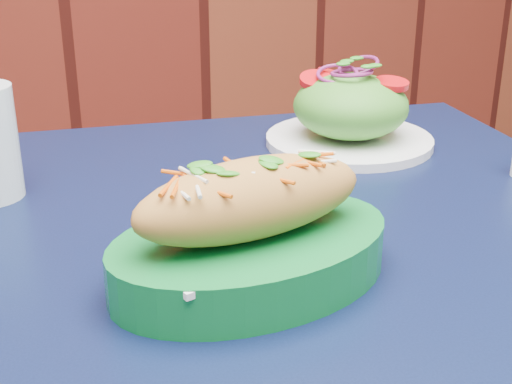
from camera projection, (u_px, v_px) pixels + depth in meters
name	position (u px, v px, depth m)	size (l,w,h in m)	color
cafe_table	(279.00, 298.00, 0.77)	(0.95, 0.95, 0.75)	black
banh_mi_basket	(251.00, 233.00, 0.61)	(0.27, 0.18, 0.12)	#0C6A2A
salad_plate	(350.00, 113.00, 0.96)	(0.23, 0.23, 0.11)	white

